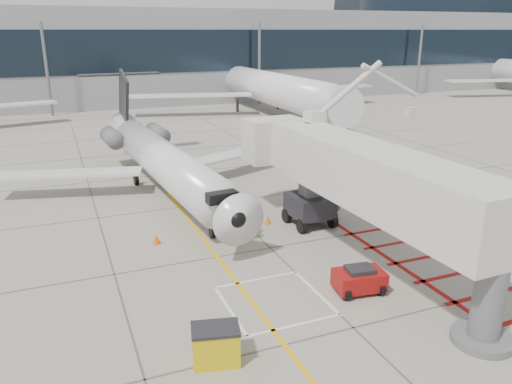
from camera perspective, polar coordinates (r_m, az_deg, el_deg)
name	(u,v)px	position (r m, az deg, el deg)	size (l,w,h in m)	color
ground_plane	(305,282)	(23.22, 5.66, -10.17)	(260.00, 260.00, 0.00)	gray
regional_jet	(172,147)	(32.74, -9.57, 5.15)	(22.85, 28.82, 7.55)	silver
jet_bridge	(378,191)	(23.58, 13.79, 0.07)	(9.17, 19.36, 7.75)	silver
pushback_tug	(359,279)	(22.48, 11.71, -9.69)	(2.14, 1.34, 1.25)	maroon
spill_bin	(216,345)	(17.88, -4.62, -16.99)	(1.59, 1.06, 1.37)	gold
baggage_cart	(319,208)	(30.46, 7.18, -1.79)	(2.15, 1.36, 1.36)	#4F4F53
ground_power_unit	(409,208)	(30.71, 17.06, -1.72)	(2.48, 1.44, 1.96)	beige
cone_nose	(156,239)	(27.34, -11.31, -5.28)	(0.40, 0.40, 0.56)	#E4570C
cone_side	(268,220)	(29.54, 1.35, -3.18)	(0.36, 0.36, 0.50)	orange
terminal_building	(170,54)	(90.29, -9.76, 15.28)	(180.00, 28.00, 14.00)	gray
terminal_glass_band	(191,51)	(76.61, -7.39, 15.69)	(180.00, 0.10, 6.00)	black
terminal_dome	(449,15)	(118.80, 21.24, 18.36)	(40.00, 28.00, 28.00)	black
bg_aircraft_c	(264,66)	(69.68, 0.92, 14.20)	(37.73, 41.92, 12.58)	silver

